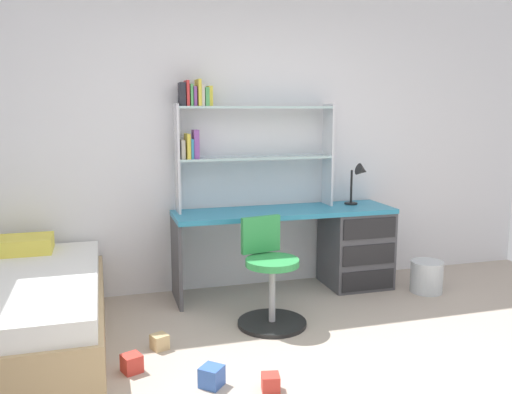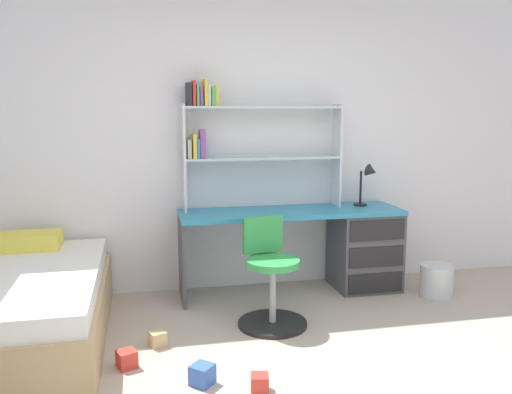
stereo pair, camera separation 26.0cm
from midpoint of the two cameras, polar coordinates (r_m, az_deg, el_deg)
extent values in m
cube|color=silver|center=(4.78, -3.32, 6.85)|extent=(5.94, 0.06, 2.80)
cube|color=teal|center=(4.64, 1.51, -1.61)|extent=(1.94, 0.53, 0.04)
cube|color=#4C4C51|center=(4.98, 9.13, -5.37)|extent=(0.55, 0.50, 0.70)
cube|color=#4C4C51|center=(4.54, -10.12, -6.83)|extent=(0.03, 0.48, 0.70)
cube|color=black|center=(4.82, 10.37, -8.79)|extent=(0.50, 0.01, 0.18)
cube|color=black|center=(4.75, 10.45, -6.10)|extent=(0.50, 0.01, 0.18)
cube|color=black|center=(4.70, 10.54, -3.35)|extent=(0.50, 0.01, 0.18)
cube|color=silver|center=(4.53, -10.06, 4.04)|extent=(0.02, 0.22, 0.91)
cube|color=silver|center=(4.87, 6.19, 4.50)|extent=(0.02, 0.22, 0.91)
cube|color=silver|center=(4.66, -1.64, 4.20)|extent=(1.35, 0.22, 0.02)
cube|color=silver|center=(4.64, -1.67, 9.56)|extent=(1.35, 0.22, 0.02)
cube|color=beige|center=(4.53, -9.51, 5.05)|extent=(0.03, 0.13, 0.16)
cube|color=yellow|center=(4.53, -8.98, 5.39)|extent=(0.03, 0.19, 0.21)
cube|color=#338CBF|center=(4.54, -8.59, 5.14)|extent=(0.02, 0.16, 0.17)
cube|color=purple|center=(4.54, -8.12, 5.62)|extent=(0.04, 0.13, 0.24)
cube|color=#26262D|center=(4.52, -9.60, 10.78)|extent=(0.04, 0.16, 0.19)
cube|color=red|center=(4.53, -9.08, 10.89)|extent=(0.02, 0.17, 0.21)
cube|color=#4CA559|center=(4.53, -8.69, 10.71)|extent=(0.02, 0.17, 0.18)
cube|color=purple|center=(4.53, -8.29, 10.61)|extent=(0.03, 0.15, 0.16)
cube|color=yellow|center=(4.54, -7.87, 10.99)|extent=(0.02, 0.20, 0.22)
cube|color=beige|center=(4.54, -7.50, 10.74)|extent=(0.02, 0.18, 0.18)
cube|color=#4CA559|center=(4.55, -7.07, 10.59)|extent=(0.03, 0.19, 0.15)
cube|color=yellow|center=(4.55, -6.64, 10.67)|extent=(0.03, 0.13, 0.17)
cylinder|color=black|center=(4.96, 8.64, -0.68)|extent=(0.12, 0.12, 0.02)
cylinder|color=black|center=(4.94, 8.68, 1.12)|extent=(0.02, 0.02, 0.30)
cone|color=black|center=(4.91, 9.82, 2.81)|extent=(0.12, 0.11, 0.13)
cylinder|color=black|center=(4.12, -0.13, -13.33)|extent=(0.52, 0.52, 0.03)
cylinder|color=#A5A8AD|center=(4.05, -0.13, -10.51)|extent=(0.05, 0.05, 0.46)
cylinder|color=green|center=(3.97, -0.13, -7.02)|extent=(0.40, 0.40, 0.05)
cube|color=green|center=(4.08, -1.31, -4.03)|extent=(0.32, 0.10, 0.28)
cube|color=tan|center=(4.03, -26.73, -12.28)|extent=(1.23, 1.83, 0.38)
cube|color=white|center=(3.95, -27.01, -8.77)|extent=(1.17, 1.77, 0.14)
cube|color=#EAD84C|center=(4.54, -25.60, -4.67)|extent=(0.50, 0.32, 0.12)
cylinder|color=silver|center=(4.97, 16.34, -8.18)|extent=(0.28, 0.28, 0.28)
cube|color=tan|center=(3.82, -12.26, -14.92)|extent=(0.13, 0.13, 0.10)
cube|color=#3860B7|center=(3.31, -7.13, -18.52)|extent=(0.17, 0.17, 0.12)
cube|color=red|center=(3.24, -0.86, -19.30)|extent=(0.12, 0.12, 0.10)
cube|color=red|center=(3.56, -15.27, -16.80)|extent=(0.14, 0.14, 0.11)
camera|label=1|loc=(0.13, -91.96, -0.32)|focal=37.43mm
camera|label=2|loc=(0.13, 88.04, 0.32)|focal=37.43mm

